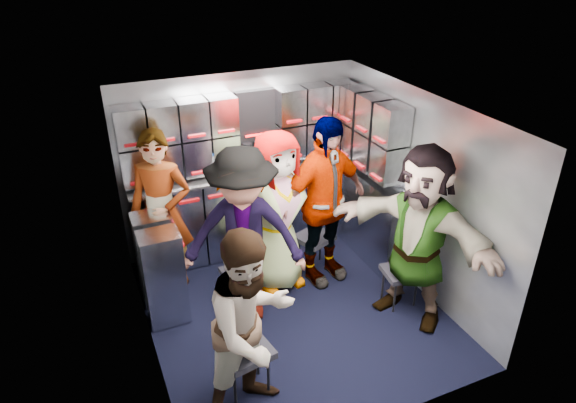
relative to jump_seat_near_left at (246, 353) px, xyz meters
name	(u,v)px	position (x,y,z in m)	size (l,w,h in m)	color
floor	(293,309)	(0.77, 0.79, -0.41)	(3.00, 3.00, 0.00)	black
wall_back	(241,162)	(0.77, 2.29, 0.64)	(2.80, 0.04, 2.10)	gray
wall_left	(140,255)	(-0.63, 0.79, 0.64)	(0.04, 3.00, 2.10)	gray
wall_right	(418,194)	(2.17, 0.79, 0.64)	(0.04, 3.00, 2.10)	gray
ceiling	(294,112)	(0.77, 0.79, 1.69)	(2.80, 3.00, 0.02)	silver
cart_bank_back	(249,211)	(0.77, 2.08, 0.09)	(2.68, 0.38, 0.99)	#8E939C
cart_bank_left	(160,268)	(-0.42, 1.35, 0.09)	(0.38, 0.76, 0.99)	#8E939C
counter	(247,171)	(0.77, 2.08, 0.61)	(2.68, 0.42, 0.03)	#BBBDC2
locker_bank_back	(244,130)	(0.77, 2.14, 1.08)	(2.68, 0.28, 0.82)	#8E939C
locker_bank_right	(372,133)	(2.02, 1.49, 1.08)	(0.28, 1.00, 0.82)	#8E939C
right_cabinet	(370,216)	(2.02, 1.39, 0.09)	(0.28, 1.20, 1.00)	#8E939C
coffee_niche	(257,128)	(0.95, 2.20, 1.06)	(0.46, 0.16, 0.84)	black
red_latch_strip	(254,189)	(0.77, 1.88, 0.47)	(2.60, 0.02, 0.03)	#9C090E
jump_seat_near_left	(246,353)	(0.00, 0.00, 0.00)	(0.45, 0.43, 0.46)	black
jump_seat_mid_left	(240,274)	(0.33, 1.11, -0.05)	(0.37, 0.36, 0.40)	black
jump_seat_center	(271,244)	(0.81, 1.46, -0.02)	(0.48, 0.47, 0.44)	black
jump_seat_mid_right	(314,239)	(1.30, 1.37, -0.02)	(0.47, 0.46, 0.43)	black
jump_seat_near_right	(401,274)	(1.82, 0.46, -0.05)	(0.39, 0.37, 0.41)	black
attendant_standing	(162,213)	(-0.28, 1.74, 0.48)	(0.64, 0.42, 1.77)	black
attendant_arc_a	(252,328)	(0.00, -0.18, 0.42)	(0.80, 0.63, 1.65)	black
attendant_arc_b	(244,237)	(0.33, 0.93, 0.49)	(1.16, 0.67, 1.80)	black
attendant_arc_c	(277,213)	(0.81, 1.28, 0.47)	(0.86, 0.56, 1.76)	black
attendant_arc_d	(323,203)	(1.30, 1.19, 0.52)	(1.09, 0.46, 1.87)	black
attendant_arc_e	(418,236)	(1.82, 0.28, 0.50)	(1.69, 0.54, 1.82)	black
bottle_left	(213,167)	(0.36, 2.03, 0.75)	(0.06, 0.06, 0.27)	white
bottle_mid	(264,158)	(0.96, 2.03, 0.75)	(0.07, 0.07, 0.26)	white
bottle_right	(293,154)	(1.32, 2.03, 0.75)	(0.07, 0.07, 0.25)	white
cup_left	(153,185)	(-0.29, 2.02, 0.67)	(0.08, 0.08, 0.09)	#C5AC8B
cup_right	(346,151)	(2.02, 2.02, 0.67)	(0.08, 0.08, 0.09)	#C5AC8B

